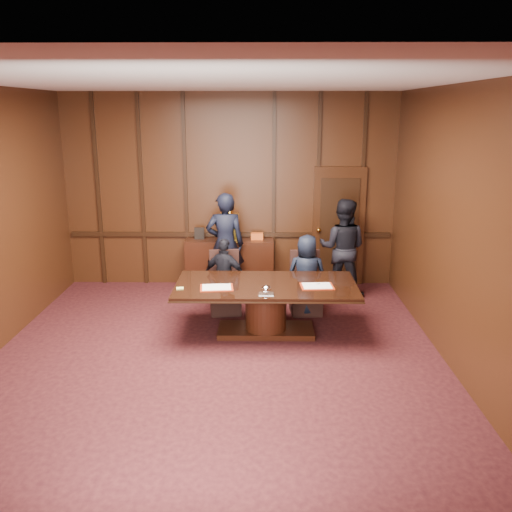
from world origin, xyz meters
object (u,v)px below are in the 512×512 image
Objects in this scene: witness_left at (225,244)px; witness_right at (342,248)px; signatory_left at (225,277)px; signatory_right at (307,275)px; conference_table at (266,300)px; sideboard at (230,262)px.

witness_left is 2.05m from witness_right.
signatory_left is at bearing 88.91° from witness_left.
conference_table is at bearing 53.94° from signatory_right.
witness_right is (0.69, 0.92, 0.21)m from signatory_right.
witness_left is (-0.06, 0.96, 0.29)m from signatory_left.
witness_right is at bearing -12.58° from sideboard.
witness_left reaches higher than conference_table.
witness_right is at bearing -123.92° from signatory_right.
conference_table is at bearing 147.73° from signatory_left.
conference_table is at bearing 107.41° from witness_left.
conference_table is 2.20m from witness_right.
witness_left is at bearing -67.99° from signatory_left.
witness_left reaches higher than sideboard.
sideboard is 1.30× the size of signatory_left.
conference_table is 1.94m from witness_left.
witness_left is (-0.05, -0.40, 0.43)m from sideboard.
witness_left is at bearing 15.29° from witness_right.
conference_table is at bearing 68.60° from witness_right.
sideboard is 2.26m from conference_table.
witness_right reaches higher than signatory_right.
signatory_left is (0.00, -1.36, 0.13)m from sideboard.
witness_left reaches higher than witness_right.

